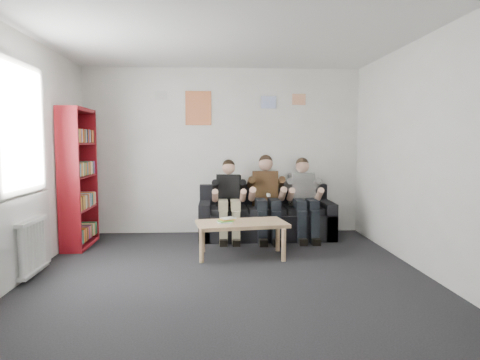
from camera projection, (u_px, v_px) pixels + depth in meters
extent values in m
plane|color=black|center=(228.00, 279.00, 4.67)|extent=(5.00, 5.00, 0.00)
plane|color=white|center=(227.00, 26.00, 4.44)|extent=(5.00, 5.00, 0.00)
plane|color=silver|center=(223.00, 151.00, 7.04)|extent=(4.50, 0.00, 4.50)
plane|color=silver|center=(242.00, 172.00, 2.07)|extent=(4.50, 0.00, 4.50)
plane|color=silver|center=(10.00, 156.00, 4.43)|extent=(0.00, 5.00, 5.00)
plane|color=silver|center=(432.00, 156.00, 4.68)|extent=(0.00, 5.00, 5.00)
cube|color=black|center=(265.00, 225.00, 6.75)|extent=(2.08, 0.85, 0.40)
cube|color=black|center=(263.00, 197.00, 7.04)|extent=(2.08, 0.19, 0.41)
cube|color=black|center=(205.00, 220.00, 6.68)|extent=(0.17, 0.85, 0.57)
cube|color=black|center=(325.00, 219.00, 6.79)|extent=(0.17, 0.85, 0.57)
cube|color=black|center=(266.00, 210.00, 6.65)|extent=(1.74, 0.59, 0.09)
cube|color=maroon|center=(78.00, 178.00, 6.09)|extent=(0.30, 0.89, 1.98)
cube|color=tan|center=(242.00, 224.00, 5.58)|extent=(1.15, 0.63, 0.05)
cylinder|color=tan|center=(202.00, 246.00, 5.31)|extent=(0.06, 0.06, 0.41)
cylinder|color=tan|center=(284.00, 245.00, 5.37)|extent=(0.06, 0.06, 0.41)
cylinder|color=tan|center=(203.00, 237.00, 5.82)|extent=(0.06, 0.06, 0.41)
cylinder|color=tan|center=(278.00, 236.00, 5.88)|extent=(0.06, 0.06, 0.41)
cube|color=silver|center=(224.00, 222.00, 5.51)|extent=(0.17, 0.13, 0.01)
cube|color=#55B741|center=(226.00, 221.00, 5.53)|extent=(0.17, 0.13, 0.01)
cube|color=gold|center=(227.00, 220.00, 5.56)|extent=(0.17, 0.13, 0.01)
cube|color=silver|center=(228.00, 218.00, 5.59)|extent=(0.17, 0.13, 0.01)
cube|color=black|center=(229.00, 191.00, 6.71)|extent=(0.37, 0.27, 0.52)
sphere|color=tan|center=(229.00, 168.00, 6.64)|extent=(0.20, 0.20, 0.20)
sphere|color=black|center=(229.00, 166.00, 6.65)|extent=(0.19, 0.19, 0.19)
cube|color=gray|center=(229.00, 205.00, 6.45)|extent=(0.33, 0.42, 0.14)
cube|color=gray|center=(230.00, 228.00, 6.27)|extent=(0.31, 0.13, 0.49)
cube|color=black|center=(230.00, 242.00, 6.24)|extent=(0.31, 0.24, 0.09)
cube|color=#4B3519|center=(265.00, 189.00, 6.75)|extent=(0.41, 0.30, 0.57)
sphere|color=tan|center=(266.00, 164.00, 6.67)|extent=(0.22, 0.22, 0.22)
sphere|color=black|center=(266.00, 162.00, 6.68)|extent=(0.21, 0.21, 0.21)
cube|color=black|center=(268.00, 204.00, 6.46)|extent=(0.36, 0.47, 0.15)
cube|color=black|center=(269.00, 228.00, 6.27)|extent=(0.34, 0.14, 0.49)
cube|color=black|center=(270.00, 242.00, 6.23)|extent=(0.34, 0.26, 0.10)
cube|color=silver|center=(268.00, 195.00, 6.35)|extent=(0.04, 0.14, 0.04)
cube|color=silver|center=(302.00, 189.00, 6.78)|extent=(0.38, 0.28, 0.54)
sphere|color=tan|center=(302.00, 166.00, 6.71)|extent=(0.21, 0.21, 0.21)
sphere|color=black|center=(302.00, 164.00, 6.72)|extent=(0.20, 0.20, 0.20)
cube|color=black|center=(305.00, 204.00, 6.51)|extent=(0.34, 0.44, 0.14)
cube|color=black|center=(308.00, 227.00, 6.33)|extent=(0.33, 0.13, 0.49)
cube|color=black|center=(309.00, 241.00, 6.29)|extent=(0.33, 0.25, 0.10)
cylinder|color=white|center=(21.00, 253.00, 4.44)|extent=(0.06, 0.06, 0.60)
cylinder|color=white|center=(25.00, 251.00, 4.52)|extent=(0.06, 0.06, 0.60)
cylinder|color=white|center=(28.00, 249.00, 4.60)|extent=(0.06, 0.06, 0.60)
cylinder|color=white|center=(31.00, 247.00, 4.68)|extent=(0.06, 0.06, 0.60)
cylinder|color=white|center=(34.00, 245.00, 4.76)|extent=(0.06, 0.06, 0.60)
cylinder|color=white|center=(37.00, 244.00, 4.84)|extent=(0.06, 0.06, 0.60)
cylinder|color=white|center=(40.00, 242.00, 4.92)|extent=(0.06, 0.06, 0.60)
cylinder|color=white|center=(43.00, 241.00, 5.00)|extent=(0.06, 0.06, 0.60)
cube|color=white|center=(34.00, 271.00, 4.74)|extent=(0.10, 0.64, 0.04)
cube|color=white|center=(32.00, 221.00, 4.69)|extent=(0.10, 0.64, 0.04)
cube|color=white|center=(20.00, 128.00, 4.60)|extent=(0.02, 1.00, 1.30)
cube|color=silver|center=(18.00, 64.00, 4.54)|extent=(0.05, 1.12, 0.06)
cube|color=silver|center=(24.00, 191.00, 4.66)|extent=(0.05, 1.12, 0.06)
cube|color=silver|center=(26.00, 237.00, 4.71)|extent=(0.03, 1.30, 0.90)
cube|color=gold|center=(198.00, 108.00, 6.94)|extent=(0.42, 0.01, 0.55)
cube|color=blue|center=(269.00, 102.00, 7.00)|extent=(0.25, 0.01, 0.20)
cube|color=#B43887|center=(299.00, 99.00, 7.03)|extent=(0.22, 0.01, 0.18)
cube|color=silver|center=(161.00, 95.00, 6.89)|extent=(0.20, 0.01, 0.14)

